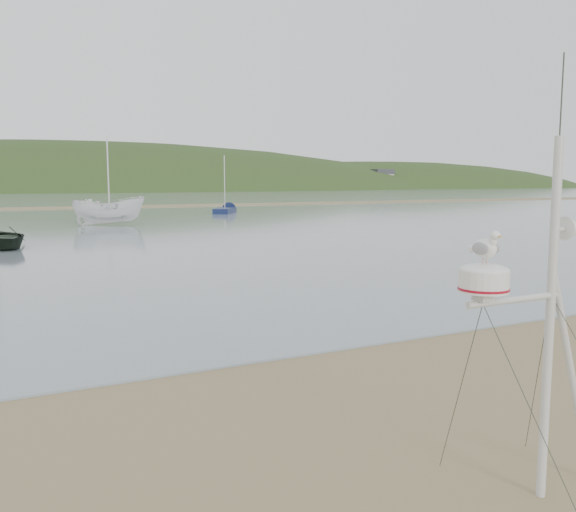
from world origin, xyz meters
name	(u,v)px	position (x,y,z in m)	size (l,w,h in m)	color
hill_ridge	(34,244)	(18.52, 235.00, -19.70)	(620.00, 180.00, 80.00)	#223616
mast_rig	(546,398)	(3.79, -1.48, 1.06)	(1.94, 2.07, 4.37)	beige
boat_white	(109,188)	(7.78, 39.85, 2.66)	(1.97, 2.02, 5.24)	silver
sailboat_blue_far	(228,210)	(21.98, 52.25, 0.30)	(4.59, 5.95, 6.12)	#121C41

